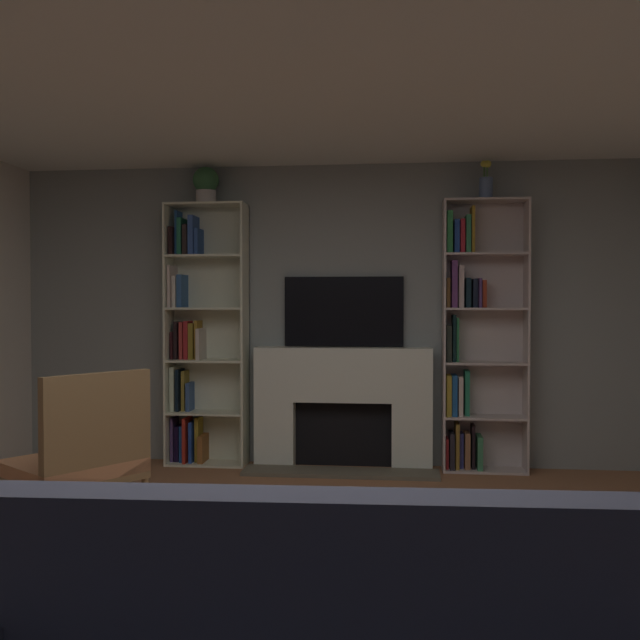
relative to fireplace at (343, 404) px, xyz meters
The scene contains 10 objects.
ground_plane 3.10m from the fireplace, 90.00° to the right, with size 7.63×7.63×0.00m, color #936040.
wall_back_accent 0.76m from the fireplace, 90.00° to the left, with size 5.78×0.06×2.57m, color gray.
ceiling 3.69m from the fireplace, 90.00° to the right, with size 5.78×6.47×0.06m, color white.
fireplace is the anchor object (origin of this frame).
tv 0.78m from the fireplace, 90.00° to the left, with size 1.01×0.06×0.59m, color black.
bookshelf_left 1.36m from the fireplace, behind, with size 0.68×0.28×2.23m.
bookshelf_right 1.21m from the fireplace, ahead, with size 0.68×0.26×2.23m.
potted_plant 2.20m from the fireplace, behind, with size 0.22×0.22×0.31m.
vase_with_flowers 2.17m from the fireplace, ahead, with size 0.11×0.11×0.32m.
armchair 2.48m from the fireplace, 122.80° to the right, with size 0.87×0.88×1.00m.
Camera 1 is at (0.45, -2.86, 1.39)m, focal length 39.65 mm.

